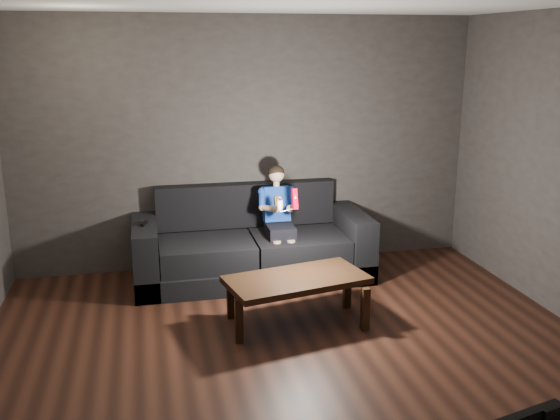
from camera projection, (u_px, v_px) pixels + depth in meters
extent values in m
plane|color=black|center=(305.00, 371.00, 4.71)|extent=(5.00, 5.00, 0.00)
cube|color=#352F2D|center=(248.00, 144.00, 6.72)|extent=(5.00, 0.04, 2.70)
cube|color=#352F2D|center=(504.00, 380.00, 2.00)|extent=(5.00, 0.04, 2.70)
cube|color=black|center=(252.00, 267.00, 6.59)|extent=(2.42, 1.05, 0.21)
cube|color=black|center=(207.00, 253.00, 6.33)|extent=(0.95, 0.74, 0.25)
cube|color=black|center=(299.00, 247.00, 6.53)|extent=(0.95, 0.74, 0.25)
cube|color=black|center=(245.00, 204.00, 6.82)|extent=(1.94, 0.24, 0.47)
cube|color=black|center=(146.00, 254.00, 6.31)|extent=(0.24, 1.05, 0.66)
cube|color=black|center=(351.00, 240.00, 6.76)|extent=(0.24, 1.05, 0.66)
cube|color=black|center=(280.00, 231.00, 6.42)|extent=(0.27, 0.35, 0.13)
cube|color=navy|center=(276.00, 204.00, 6.53)|extent=(0.27, 0.20, 0.38)
cube|color=orange|center=(278.00, 200.00, 6.44)|extent=(0.08, 0.08, 0.09)
cube|color=#AC321A|center=(278.00, 200.00, 6.44)|extent=(0.05, 0.05, 0.06)
cylinder|color=#D4A787|center=(276.00, 184.00, 6.48)|extent=(0.06, 0.06, 0.05)
sphere|color=#D4A787|center=(276.00, 174.00, 6.45)|extent=(0.16, 0.16, 0.16)
ellipsoid|color=black|center=(276.00, 172.00, 6.45)|extent=(0.17, 0.17, 0.15)
cylinder|color=navy|center=(262.00, 200.00, 6.42)|extent=(0.07, 0.21, 0.18)
cylinder|color=navy|center=(293.00, 198.00, 6.49)|extent=(0.07, 0.21, 0.18)
cylinder|color=#D4A787|center=(269.00, 207.00, 6.30)|extent=(0.13, 0.22, 0.09)
cylinder|color=#D4A787|center=(293.00, 205.00, 6.35)|extent=(0.13, 0.22, 0.09)
sphere|color=#D4A787|center=(276.00, 209.00, 6.23)|extent=(0.08, 0.08, 0.08)
sphere|color=#D4A787|center=(290.00, 209.00, 6.26)|extent=(0.08, 0.08, 0.08)
cylinder|color=#D4A787|center=(277.00, 256.00, 6.28)|extent=(0.08, 0.08, 0.31)
cylinder|color=#D4A787|center=(291.00, 255.00, 6.32)|extent=(0.08, 0.08, 0.31)
cube|color=#C30020|center=(295.00, 199.00, 6.04)|extent=(0.06, 0.08, 0.21)
cube|color=maroon|center=(295.00, 194.00, 6.00)|extent=(0.03, 0.02, 0.03)
cylinder|color=white|center=(295.00, 201.00, 6.02)|extent=(0.02, 0.01, 0.02)
ellipsoid|color=white|center=(280.00, 204.00, 6.03)|extent=(0.07, 0.10, 0.15)
cylinder|color=black|center=(281.00, 199.00, 5.98)|extent=(0.03, 0.01, 0.03)
cube|color=black|center=(144.00, 223.00, 6.17)|extent=(0.07, 0.15, 0.03)
cube|color=black|center=(144.00, 221.00, 6.21)|extent=(0.02, 0.02, 0.00)
cube|color=black|center=(297.00, 280.00, 5.41)|extent=(1.31, 0.84, 0.05)
cube|color=black|center=(239.00, 321.00, 5.12)|extent=(0.07, 0.07, 0.38)
cube|color=black|center=(365.00, 309.00, 5.35)|extent=(0.07, 0.07, 0.38)
cube|color=black|center=(231.00, 298.00, 5.59)|extent=(0.07, 0.07, 0.38)
cube|color=black|center=(347.00, 288.00, 5.82)|extent=(0.07, 0.07, 0.38)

